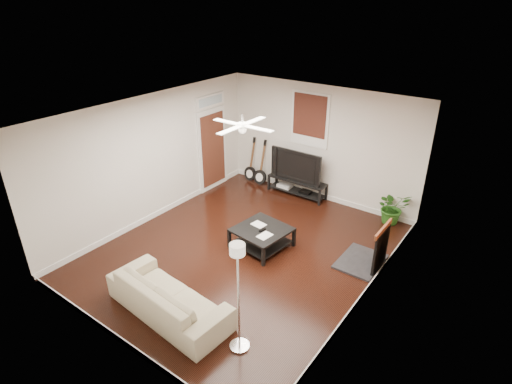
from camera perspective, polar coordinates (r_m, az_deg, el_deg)
room at (r=7.65m, az=-1.76°, el=0.61°), size 5.01×6.01×2.81m
brick_accent at (r=7.45m, az=18.52°, el=-1.60°), size 0.02×2.20×2.80m
fireplace at (r=7.98m, az=15.62°, el=-7.03°), size 0.80×1.10×0.92m
window_back at (r=9.95m, az=7.45°, el=9.91°), size 1.00×0.06×1.30m
door_left at (r=10.52m, az=-6.08°, el=6.90°), size 0.08×1.00×2.50m
tv_stand at (r=10.48m, az=5.69°, el=0.69°), size 1.53×0.41×0.43m
tv at (r=10.25m, az=5.89°, el=3.80°), size 1.37×0.18×0.79m
coffee_table at (r=8.36m, az=0.80°, el=-6.34°), size 1.10×1.10×0.41m
sofa at (r=6.88m, az=-12.02°, el=-14.04°), size 2.26×1.03×0.64m
floor_lamp at (r=5.83m, az=-2.45°, el=-14.58°), size 0.32×0.32×1.80m
potted_plant at (r=9.59m, az=18.41°, el=-2.03°), size 0.91×0.90×0.77m
guitar_left at (r=11.03m, az=-0.83°, el=4.45°), size 0.41×0.31×1.23m
guitar_right at (r=10.81m, az=0.56°, el=4.00°), size 0.38×0.27×1.23m
ceiling_fan at (r=7.21m, az=-1.89°, el=9.24°), size 1.24×1.24×0.32m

